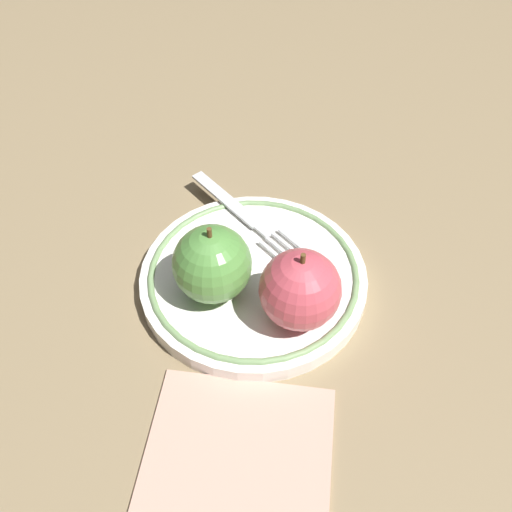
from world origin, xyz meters
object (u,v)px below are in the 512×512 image
object	(u,v)px
fork	(248,218)
napkin_folded	(235,473)
apple_red_whole	(212,264)
plate	(256,277)
apple_second_whole	(300,290)

from	to	relation	value
fork	napkin_folded	world-z (taller)	fork
fork	napkin_folded	distance (m)	0.24
apple_red_whole	fork	bearing A→B (deg)	-112.34
plate	napkin_folded	bearing A→B (deg)	80.70
napkin_folded	fork	bearing A→B (deg)	-96.06
plate	apple_red_whole	bearing A→B (deg)	25.37
fork	napkin_folded	xyz separation A→B (m)	(0.03, 0.24, -0.02)
apple_second_whole	fork	xyz separation A→B (m)	(0.03, -0.12, -0.03)
napkin_folded	apple_red_whole	bearing A→B (deg)	-86.54
plate	apple_second_whole	size ratio (longest dim) A/B	2.73
plate	apple_second_whole	xyz separation A→B (m)	(-0.03, 0.05, 0.04)
plate	apple_red_whole	world-z (taller)	apple_red_whole
apple_second_whole	napkin_folded	world-z (taller)	apple_second_whole
apple_red_whole	napkin_folded	bearing A→B (deg)	93.46
plate	apple_second_whole	distance (m)	0.07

